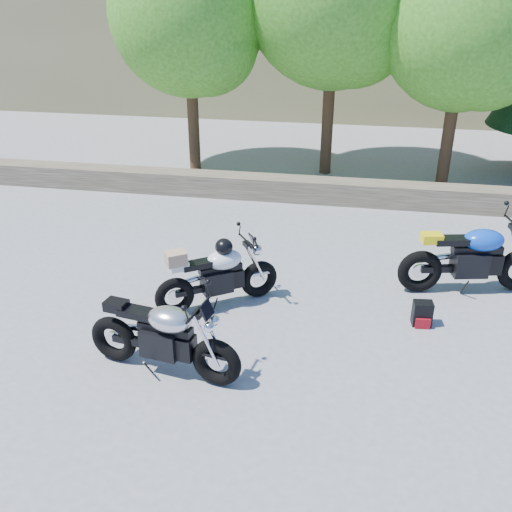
# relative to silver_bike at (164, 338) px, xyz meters

# --- Properties ---
(ground) EXTENTS (90.00, 90.00, 0.00)m
(ground) POSITION_rel_silver_bike_xyz_m (0.60, 0.96, -0.51)
(ground) COLOR slate
(ground) RESTS_ON ground
(stone_wall) EXTENTS (22.00, 0.55, 0.50)m
(stone_wall) POSITION_rel_silver_bike_xyz_m (0.60, 6.46, -0.26)
(stone_wall) COLOR #4E4234
(stone_wall) RESTS_ON ground
(tree_decid_left) EXTENTS (3.67, 3.67, 5.62)m
(tree_decid_left) POSITION_rel_silver_bike_xyz_m (-1.79, 8.10, 3.13)
(tree_decid_left) COLOR #382314
(tree_decid_left) RESTS_ON ground
(tree_decid_mid) EXTENTS (4.08, 4.08, 6.24)m
(tree_decid_mid) POSITION_rel_silver_bike_xyz_m (1.51, 8.50, 3.53)
(tree_decid_mid) COLOR #382314
(tree_decid_mid) RESTS_ON ground
(tree_decid_right) EXTENTS (3.54, 3.54, 5.41)m
(tree_decid_right) POSITION_rel_silver_bike_xyz_m (4.31, 7.90, 2.99)
(tree_decid_right) COLOR #382314
(tree_decid_right) RESTS_ON ground
(silver_bike) EXTENTS (2.07, 0.67, 1.04)m
(silver_bike) POSITION_rel_silver_bike_xyz_m (0.00, 0.00, 0.00)
(silver_bike) COLOR black
(silver_bike) RESTS_ON ground
(white_bike) EXTENTS (1.70, 1.21, 1.08)m
(white_bike) POSITION_rel_silver_bike_xyz_m (0.26, 1.70, 0.02)
(white_bike) COLOR black
(white_bike) RESTS_ON ground
(blue_bike) EXTENTS (2.27, 0.80, 1.15)m
(blue_bike) POSITION_rel_silver_bike_xyz_m (4.07, 2.85, 0.05)
(blue_bike) COLOR black
(blue_bike) RESTS_ON ground
(backpack) EXTENTS (0.29, 0.25, 0.37)m
(backpack) POSITION_rel_silver_bike_xyz_m (3.26, 1.68, -0.33)
(backpack) COLOR black
(backpack) RESTS_ON ground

